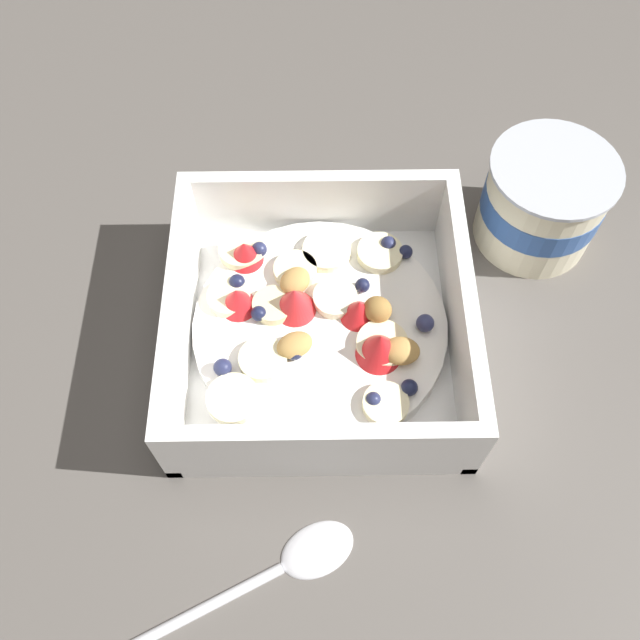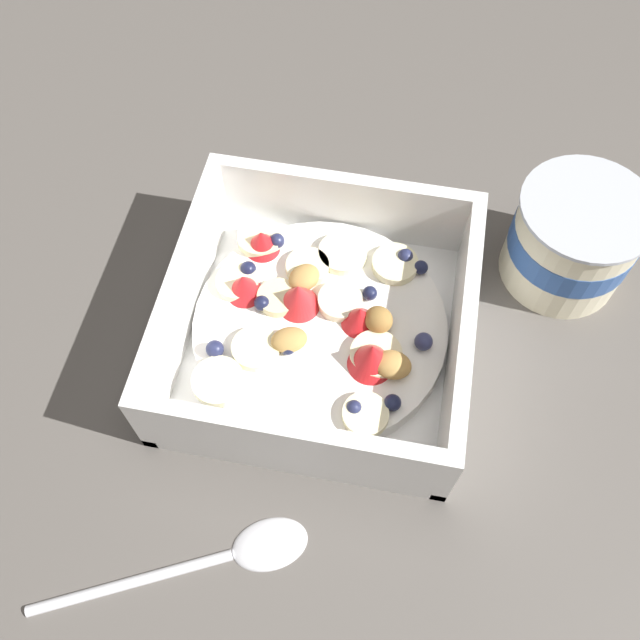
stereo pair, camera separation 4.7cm
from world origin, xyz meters
TOP-DOWN VIEW (x-y plane):
  - ground_plane at (0.00, 0.00)m, footprint 2.40×2.40m
  - fruit_bowl at (0.00, 0.02)m, footprint 0.20×0.20m
  - spoon at (0.16, -0.01)m, footprint 0.09×0.16m
  - yogurt_cup at (-0.09, 0.19)m, footprint 0.09×0.09m

SIDE VIEW (x-z plane):
  - ground_plane at x=0.00m, z-range 0.00..0.00m
  - spoon at x=0.16m, z-range 0.00..0.01m
  - fruit_bowl at x=0.00m, z-range -0.01..0.06m
  - yogurt_cup at x=-0.09m, z-range 0.00..0.08m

